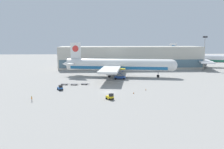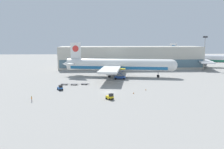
# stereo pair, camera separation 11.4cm
# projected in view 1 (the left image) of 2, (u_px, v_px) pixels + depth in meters

# --- Properties ---
(ground_plane) EXTENTS (400.00, 400.00, 0.00)m
(ground_plane) POSITION_uv_depth(u_px,v_px,m) (109.00, 92.00, 77.83)
(ground_plane) COLOR gray
(terminal_building) EXTENTS (90.00, 18.20, 14.00)m
(terminal_building) POSITION_uv_depth(u_px,v_px,m) (130.00, 57.00, 141.35)
(terminal_building) COLOR #BCB7A8
(terminal_building) RESTS_ON ground_plane
(light_mast) EXTENTS (2.80, 0.50, 20.53)m
(light_mast) POSITION_uv_depth(u_px,v_px,m) (204.00, 50.00, 134.41)
(light_mast) COLOR #9EA0A5
(light_mast) RESTS_ON ground_plane
(airplane_main) EXTENTS (57.78, 48.66, 17.00)m
(airplane_main) POSITION_uv_depth(u_px,v_px,m) (117.00, 65.00, 109.39)
(airplane_main) COLOR white
(airplane_main) RESTS_ON ground_plane
(airplane_distant) EXTENTS (53.71, 45.55, 15.94)m
(airplane_distant) POSITION_uv_depth(u_px,v_px,m) (203.00, 59.00, 147.15)
(airplane_distant) COLOR white
(airplane_distant) RESTS_ON ground_plane
(scissor_lift_loader) EXTENTS (5.61, 4.07, 4.94)m
(scissor_lift_loader) POSITION_uv_depth(u_px,v_px,m) (120.00, 75.00, 103.23)
(scissor_lift_loader) COLOR #284C99
(scissor_lift_loader) RESTS_ON ground_plane
(baggage_tug_foreground) EXTENTS (2.70, 2.77, 2.00)m
(baggage_tug_foreground) POSITION_uv_depth(u_px,v_px,m) (110.00, 97.00, 68.29)
(baggage_tug_foreground) COLOR yellow
(baggage_tug_foreground) RESTS_ON ground_plane
(baggage_tug_mid) EXTENTS (2.54, 2.82, 2.00)m
(baggage_tug_mid) POSITION_uv_depth(u_px,v_px,m) (60.00, 88.00, 80.74)
(baggage_tug_mid) COLOR #2D66B7
(baggage_tug_mid) RESTS_ON ground_plane
(baggage_dolly_lead) EXTENTS (3.77, 1.84, 0.48)m
(baggage_dolly_lead) POSITION_uv_depth(u_px,v_px,m) (64.00, 84.00, 90.18)
(baggage_dolly_lead) COLOR #56565B
(baggage_dolly_lead) RESTS_ON ground_plane
(baggage_dolly_second) EXTENTS (3.77, 1.84, 0.48)m
(baggage_dolly_second) POSITION_uv_depth(u_px,v_px,m) (74.00, 84.00, 90.00)
(baggage_dolly_second) COLOR #56565B
(baggage_dolly_second) RESTS_ON ground_plane
(baggage_dolly_third) EXTENTS (3.77, 1.84, 0.48)m
(baggage_dolly_third) POSITION_uv_depth(u_px,v_px,m) (84.00, 84.00, 90.64)
(baggage_dolly_third) COLOR #56565B
(baggage_dolly_third) RESTS_ON ground_plane
(ground_crew_near) EXTENTS (0.36, 0.52, 1.77)m
(ground_crew_near) POSITION_uv_depth(u_px,v_px,m) (32.00, 98.00, 65.73)
(ground_crew_near) COLOR black
(ground_crew_near) RESTS_ON ground_plane
(traffic_cone_near) EXTENTS (0.40, 0.40, 0.62)m
(traffic_cone_near) POSITION_uv_depth(u_px,v_px,m) (134.00, 93.00, 75.66)
(traffic_cone_near) COLOR black
(traffic_cone_near) RESTS_ON ground_plane
(traffic_cone_far) EXTENTS (0.40, 0.40, 0.63)m
(traffic_cone_far) POSITION_uv_depth(u_px,v_px,m) (146.00, 89.00, 80.74)
(traffic_cone_far) COLOR black
(traffic_cone_far) RESTS_ON ground_plane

